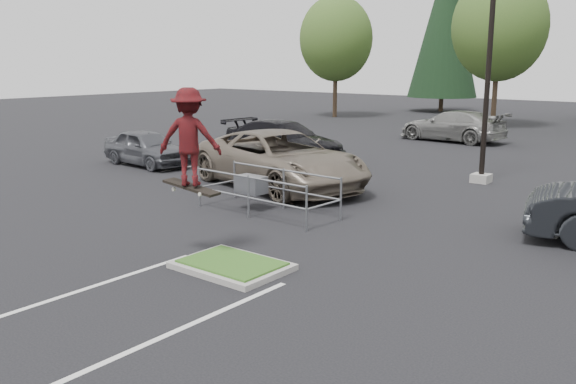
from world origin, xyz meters
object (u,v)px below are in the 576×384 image
Objects in this scene: decid_a at (336,41)px; conif_a at (445,24)px; light_pole at (490,49)px; car_l_black at (283,141)px; decid_b at (499,30)px; cart_corral at (255,185)px; car_l_tan at (280,159)px; skateboarder at (190,137)px; car_l_grey at (146,148)px; car_far_silver at (453,126)px.

conif_a is (4.01, 9.97, 1.52)m from decid_a.
light_pole is 1.75× the size of car_l_black.
conif_a reaches higher than car_l_black.
light_pole is 1.05× the size of decid_b.
decid_b is at bearing -3.11° from car_l_black.
car_l_black is (-1.99, -19.03, -5.20)m from decid_b.
cart_corral is (11.03, -35.98, -6.36)m from conif_a.
light_pole is at bearing -30.48° from car_l_tan.
car_l_grey is at bearing -66.44° from skateboarder.
skateboarder is at bearing -146.43° from car_l_black.
conif_a is 33.70m from car_l_grey.
cart_corral is 18.09m from car_far_silver.
car_far_silver is at bearing 99.21° from cart_corral.
car_l_grey is at bearing -157.38° from light_pole.
light_pole is 13.55m from car_l_grey.
car_l_grey is (2.50, -33.00, -6.37)m from conif_a.
car_l_black is at bearing -95.97° from decid_b.
light_pole is at bearing 33.50° from car_far_silver.
car_l_grey is (-5.49, -23.53, -5.32)m from decid_b.
conif_a reaches higher than car_far_silver.
car_l_tan is at bearing -73.94° from conif_a.
car_far_silver is at bearing -13.08° from car_l_black.
conif_a is at bearing 130.17° from decid_b.
light_pole is 0.78× the size of conif_a.
car_l_black is 1.36× the size of car_l_grey.
light_pole is 25.86m from decid_a.
light_pole reaches higher than cart_corral.
conif_a reaches higher than light_pole.
car_l_black is (-5.03, 7.48, 0.11)m from cart_corral.
car_far_silver is at bearing -19.33° from car_l_grey.
conif_a reaches higher than decid_a.
skateboarder is 0.32× the size of car_l_tan.
cart_corral is at bearing -113.48° from light_pole.
decid_b is 0.74× the size of conif_a.
car_l_grey is (-8.53, 2.98, -0.01)m from cart_corral.
cart_corral is at bearing 11.14° from car_far_silver.
light_pole is at bearing -70.65° from decid_b.
light_pole reaches higher than car_l_tan.
conif_a reaches higher than car_l_grey.
decid_a is (-18.51, 18.03, 1.02)m from light_pole.
conif_a reaches higher than decid_b.
skateboarder is (16.81, -29.98, -2.98)m from decid_a.
skateboarder is 12.57m from car_l_grey.
cart_corral is 9.01m from car_l_black.
light_pole is 12.01m from car_far_silver.
car_l_tan is 7.00m from car_l_grey.
decid_a is 0.92× the size of decid_b.
cart_corral is 1.90× the size of skateboarder.
car_l_tan is 1.18× the size of car_l_black.
car_l_tan is at bearing -135.00° from light_pole.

